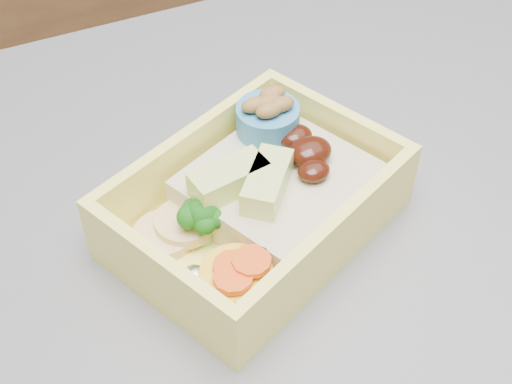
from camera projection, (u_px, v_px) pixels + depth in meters
name	position (u px, v px, depth m)	size (l,w,h in m)	color
bento_box	(259.00, 199.00, 0.45)	(0.21, 0.18, 0.06)	#FFF469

